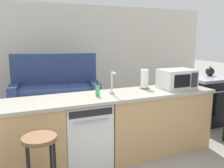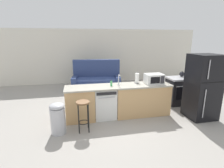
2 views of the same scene
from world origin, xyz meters
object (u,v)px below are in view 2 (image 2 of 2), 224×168
object	(u,v)px
stove_range	(178,91)
soap_bottle	(111,83)
refrigerator	(203,87)
paper_towel_roll	(137,78)
trash_bin	(58,118)
couch	(97,81)
kettle	(182,74)
dishwasher	(105,103)
microwave	(154,79)
bar_stool	(83,110)

from	to	relation	value
stove_range	soap_bottle	xyz separation A→B (m)	(-2.42, -0.56, 0.52)
refrigerator	paper_towel_roll	bearing A→B (deg)	156.39
refrigerator	trash_bin	distance (m)	3.84
couch	kettle	bearing A→B (deg)	-38.67
dishwasher	refrigerator	bearing A→B (deg)	-11.93
dishwasher	stove_range	world-z (taller)	stove_range
microwave	paper_towel_roll	size ratio (longest dim) A/B	1.77
refrigerator	couch	world-z (taller)	refrigerator
microwave	couch	size ratio (longest dim) A/B	0.24
dishwasher	microwave	size ratio (longest dim) A/B	1.68
dishwasher	soap_bottle	world-z (taller)	soap_bottle
stove_range	soap_bottle	world-z (taller)	soap_bottle
refrigerator	couch	bearing A→B (deg)	126.53
dishwasher	kettle	size ratio (longest dim) A/B	4.10
dishwasher	bar_stool	size ratio (longest dim) A/B	1.14
bar_stool	trash_bin	world-z (taller)	same
kettle	bar_stool	world-z (taller)	kettle
refrigerator	bar_stool	xyz separation A→B (m)	(-3.22, -0.10, -0.34)
microwave	paper_towel_roll	xyz separation A→B (m)	(-0.45, 0.16, -0.00)
paper_towel_roll	dishwasher	bearing A→B (deg)	-170.62
refrigerator	couch	size ratio (longest dim) A/B	0.83
trash_bin	kettle	bearing A→B (deg)	18.32
refrigerator	paper_towel_roll	world-z (taller)	refrigerator
microwave	couch	bearing A→B (deg)	115.06
refrigerator	microwave	bearing A→B (deg)	154.92
microwave	kettle	xyz separation A→B (m)	(1.34, 0.68, -0.05)
paper_towel_roll	trash_bin	xyz separation A→B (m)	(-2.18, -0.80, -0.66)
refrigerator	soap_bottle	size ratio (longest dim) A/B	9.99
stove_range	bar_stool	bearing A→B (deg)	-159.60
trash_bin	paper_towel_roll	bearing A→B (deg)	20.11
refrigerator	trash_bin	bearing A→B (deg)	-178.68
refrigerator	microwave	size ratio (longest dim) A/B	3.51
paper_towel_roll	trash_bin	distance (m)	2.41
refrigerator	trash_bin	world-z (taller)	refrigerator
dishwasher	paper_towel_roll	distance (m)	1.16
stove_range	couch	world-z (taller)	couch
soap_bottle	couch	distance (m)	2.87
refrigerator	couch	distance (m)	4.20
dishwasher	paper_towel_roll	xyz separation A→B (m)	(0.97, 0.16, 0.62)
microwave	bar_stool	bearing A→B (deg)	-162.44
paper_towel_roll	kettle	size ratio (longest dim) A/B	1.38
stove_range	couch	xyz separation A→B (m)	(-2.48, 2.25, -0.06)
paper_towel_roll	soap_bottle	world-z (taller)	paper_towel_roll
microwave	kettle	bearing A→B (deg)	26.91
dishwasher	couch	size ratio (longest dim) A/B	0.40
soap_bottle	trash_bin	distance (m)	1.64
kettle	refrigerator	bearing A→B (deg)	-97.83
couch	stove_range	bearing A→B (deg)	-42.21
trash_bin	couch	bearing A→B (deg)	68.93
bar_stool	stove_range	bearing A→B (deg)	20.40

